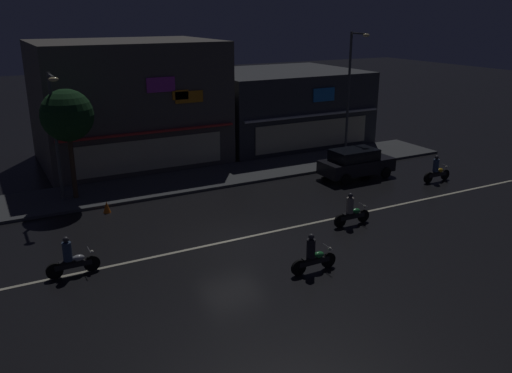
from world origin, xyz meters
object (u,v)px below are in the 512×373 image
(streetlamp_mid, at_px, (55,127))
(streetlamp_east, at_px, (351,85))
(parked_car_near_kerb, at_px, (356,163))
(motorcycle_lead, at_px, (351,212))
(motorcycle_following, at_px, (437,171))
(motorcycle_opposite_lane, at_px, (313,256))
(motorcycle_trailing_far, at_px, (71,259))
(traffic_cone, at_px, (107,207))

(streetlamp_mid, distance_m, streetlamp_east, 18.03)
(streetlamp_mid, distance_m, parked_car_near_kerb, 16.10)
(motorcycle_lead, distance_m, motorcycle_following, 8.69)
(motorcycle_opposite_lane, distance_m, motorcycle_trailing_far, 8.68)
(parked_car_near_kerb, xyz_separation_m, motorcycle_lead, (-4.71, -5.67, -0.24))
(parked_car_near_kerb, bearing_deg, motorcycle_trailing_far, -163.98)
(parked_car_near_kerb, xyz_separation_m, motorcycle_trailing_far, (-16.52, -4.74, -0.24))
(traffic_cone, bearing_deg, motorcycle_trailing_far, -114.32)
(streetlamp_east, bearing_deg, traffic_cone, -169.75)
(motorcycle_lead, bearing_deg, motorcycle_trailing_far, -5.95)
(streetlamp_mid, xyz_separation_m, motorcycle_trailing_far, (-1.03, -7.92, -3.26))
(motorcycle_lead, distance_m, traffic_cone, 11.38)
(streetlamp_east, distance_m, motorcycle_opposite_lane, 17.39)
(motorcycle_trailing_far, distance_m, traffic_cone, 6.36)
(motorcycle_opposite_lane, xyz_separation_m, motorcycle_trailing_far, (-7.77, 3.87, 0.00))
(streetlamp_mid, xyz_separation_m, motorcycle_lead, (10.77, -8.84, -3.26))
(streetlamp_east, xyz_separation_m, motorcycle_opposite_lane, (-11.25, -12.62, -4.04))
(motorcycle_lead, height_order, motorcycle_following, same)
(streetlamp_east, xyz_separation_m, motorcycle_lead, (-7.22, -9.68, -4.04))
(streetlamp_east, relative_size, parked_car_near_kerb, 1.80)
(streetlamp_mid, distance_m, traffic_cone, 4.49)
(motorcycle_trailing_far, bearing_deg, parked_car_near_kerb, -167.42)
(motorcycle_following, relative_size, traffic_cone, 3.45)
(parked_car_near_kerb, distance_m, motorcycle_trailing_far, 17.19)
(streetlamp_east, xyz_separation_m, motorcycle_following, (0.97, -6.78, -4.04))
(streetlamp_east, bearing_deg, motorcycle_following, -81.83)
(motorcycle_opposite_lane, bearing_deg, streetlamp_mid, -54.65)
(motorcycle_following, distance_m, traffic_cone, 17.80)
(parked_car_near_kerb, relative_size, motorcycle_trailing_far, 2.26)
(streetlamp_east, height_order, motorcycle_following, streetlamp_east)
(parked_car_near_kerb, xyz_separation_m, motorcycle_following, (3.48, -2.77, -0.24))
(motorcycle_lead, relative_size, motorcycle_trailing_far, 1.00)
(motorcycle_following, xyz_separation_m, motorcycle_opposite_lane, (-12.22, -5.84, 0.00))
(traffic_cone, bearing_deg, motorcycle_following, -12.38)
(streetlamp_mid, bearing_deg, parked_car_near_kerb, -11.58)
(motorcycle_opposite_lane, bearing_deg, motorcycle_lead, -138.26)
(motorcycle_trailing_far, bearing_deg, motorcycle_opposite_lane, 150.07)
(streetlamp_mid, xyz_separation_m, streetlamp_east, (17.99, 0.83, 0.78))
(parked_car_near_kerb, xyz_separation_m, traffic_cone, (-13.90, 1.04, -0.59))
(streetlamp_mid, height_order, motorcycle_opposite_lane, streetlamp_mid)
(streetlamp_mid, bearing_deg, motorcycle_lead, -39.38)
(streetlamp_east, bearing_deg, motorcycle_trailing_far, -155.29)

